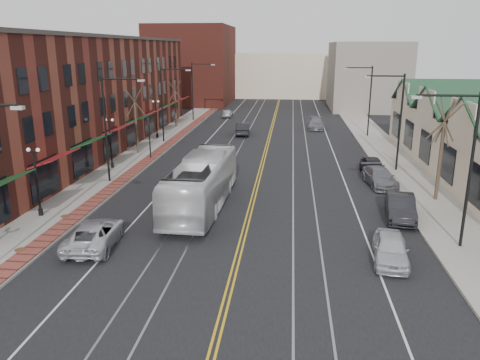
% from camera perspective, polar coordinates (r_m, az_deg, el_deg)
% --- Properties ---
extents(ground, '(160.00, 160.00, 0.00)m').
position_cam_1_polar(ground, '(20.66, -1.45, -13.70)').
color(ground, black).
rests_on(ground, ground).
extents(sidewalk_left, '(4.00, 120.00, 0.15)m').
position_cam_1_polar(sidewalk_left, '(41.72, -14.25, 1.35)').
color(sidewalk_left, gray).
rests_on(sidewalk_left, ground).
extents(sidewalk_right, '(4.00, 120.00, 0.15)m').
position_cam_1_polar(sidewalk_right, '(40.28, 19.72, 0.38)').
color(sidewalk_right, gray).
rests_on(sidewalk_right, ground).
extents(building_left, '(10.00, 50.00, 11.00)m').
position_cam_1_polar(building_left, '(49.90, -19.55, 9.59)').
color(building_left, maroon).
rests_on(building_left, ground).
extents(backdrop_left, '(14.00, 18.00, 14.00)m').
position_cam_1_polar(backdrop_left, '(89.78, -5.80, 13.77)').
color(backdrop_left, maroon).
rests_on(backdrop_left, ground).
extents(backdrop_mid, '(22.00, 14.00, 9.00)m').
position_cam_1_polar(backdrop_mid, '(102.99, 4.98, 12.66)').
color(backdrop_mid, beige).
rests_on(backdrop_mid, ground).
extents(backdrop_right, '(12.00, 16.00, 11.00)m').
position_cam_1_polar(backdrop_right, '(83.88, 15.17, 12.15)').
color(backdrop_right, slate).
rests_on(backdrop_right, ground).
extents(streetlight_l_1, '(3.33, 0.25, 8.00)m').
position_cam_1_polar(streetlight_l_1, '(36.76, -15.51, 7.23)').
color(streetlight_l_1, black).
rests_on(streetlight_l_1, sidewalk_left).
extents(streetlight_l_2, '(3.33, 0.25, 8.00)m').
position_cam_1_polar(streetlight_l_2, '(51.86, -9.03, 9.97)').
color(streetlight_l_2, black).
rests_on(streetlight_l_2, sidewalk_left).
extents(streetlight_l_3, '(3.33, 0.25, 8.00)m').
position_cam_1_polar(streetlight_l_3, '(67.37, -5.45, 11.42)').
color(streetlight_l_3, black).
rests_on(streetlight_l_3, sidewalk_left).
extents(streetlight_r_0, '(3.33, 0.25, 8.00)m').
position_cam_1_polar(streetlight_r_0, '(25.83, 25.54, 2.76)').
color(streetlight_r_0, black).
rests_on(streetlight_r_0, sidewalk_right).
extents(streetlight_r_1, '(3.33, 0.25, 8.00)m').
position_cam_1_polar(streetlight_r_1, '(41.04, 18.44, 7.84)').
color(streetlight_r_1, black).
rests_on(streetlight_r_1, sidewalk_right).
extents(streetlight_r_2, '(3.33, 0.25, 8.00)m').
position_cam_1_polar(streetlight_r_2, '(56.69, 15.16, 10.12)').
color(streetlight_r_2, black).
rests_on(streetlight_r_2, sidewalk_right).
extents(lamppost_l_1, '(0.84, 0.28, 4.27)m').
position_cam_1_polar(lamppost_l_1, '(31.02, -23.49, -0.40)').
color(lamppost_l_1, black).
rests_on(lamppost_l_1, sidewalk_left).
extents(lamppost_l_2, '(0.84, 0.28, 4.27)m').
position_cam_1_polar(lamppost_l_2, '(41.54, -15.48, 4.21)').
color(lamppost_l_2, black).
rests_on(lamppost_l_2, sidewalk_left).
extents(lamppost_l_3, '(0.84, 0.28, 4.27)m').
position_cam_1_polar(lamppost_l_3, '(54.59, -10.14, 7.22)').
color(lamppost_l_3, black).
rests_on(lamppost_l_3, sidewalk_left).
extents(tree_left_near, '(1.78, 1.37, 6.48)m').
position_cam_1_polar(tree_left_near, '(46.77, -12.59, 7.29)').
color(tree_left_near, '#382B21').
rests_on(tree_left_near, sidewalk_left).
extents(tree_left_far, '(1.66, 1.28, 6.02)m').
position_cam_1_polar(tree_left_far, '(62.03, -7.86, 9.34)').
color(tree_left_far, '#382B21').
rests_on(tree_left_far, sidewalk_left).
extents(tree_right_mid, '(1.90, 1.46, 6.93)m').
position_cam_1_polar(tree_right_mid, '(33.97, 23.35, 3.64)').
color(tree_right_mid, '#382B21').
rests_on(tree_right_mid, sidewalk_right).
extents(manhole_mid, '(0.60, 0.60, 0.02)m').
position_cam_1_polar(manhole_mid, '(26.83, -25.18, -7.69)').
color(manhole_mid, '#592D19').
rests_on(manhole_mid, sidewalk_left).
extents(manhole_far, '(0.60, 0.60, 0.02)m').
position_cam_1_polar(manhole_far, '(30.87, -20.48, -4.14)').
color(manhole_far, '#592D19').
rests_on(manhole_far, sidewalk_left).
extents(traffic_signal, '(0.18, 0.15, 3.80)m').
position_cam_1_polar(traffic_signal, '(44.49, -10.98, 5.44)').
color(traffic_signal, black).
rests_on(traffic_signal, sidewalk_left).
extents(transit_bus, '(3.15, 12.02, 3.33)m').
position_cam_1_polar(transit_bus, '(30.65, -4.68, -0.34)').
color(transit_bus, silver).
rests_on(transit_bus, ground).
extents(parked_suv, '(2.77, 5.20, 1.39)m').
position_cam_1_polar(parked_suv, '(26.02, -17.29, -6.30)').
color(parked_suv, silver).
rests_on(parked_suv, ground).
extents(parked_car_a, '(2.12, 4.21, 1.37)m').
position_cam_1_polar(parked_car_a, '(24.32, 17.88, -7.95)').
color(parked_car_a, silver).
rests_on(parked_car_a, ground).
extents(parked_car_b, '(2.15, 4.73, 1.50)m').
position_cam_1_polar(parked_car_b, '(30.33, 18.97, -3.16)').
color(parked_car_b, black).
rests_on(parked_car_b, ground).
extents(parked_car_c, '(2.50, 4.89, 1.36)m').
position_cam_1_polar(parked_car_c, '(37.10, 16.65, 0.34)').
color(parked_car_c, slate).
rests_on(parked_car_c, ground).
extents(parked_car_d, '(1.81, 4.29, 1.45)m').
position_cam_1_polar(parked_car_d, '(40.10, 15.88, 1.61)').
color(parked_car_d, black).
rests_on(parked_car_d, ground).
extents(distant_car_left, '(1.87, 4.60, 1.48)m').
position_cam_1_polar(distant_car_left, '(56.57, 0.32, 6.27)').
color(distant_car_left, black).
rests_on(distant_car_left, ground).
extents(distant_car_right, '(2.14, 4.95, 1.42)m').
position_cam_1_polar(distant_car_right, '(61.49, 9.23, 6.81)').
color(distant_car_right, slate).
rests_on(distant_car_right, ground).
extents(distant_car_far, '(1.65, 3.78, 1.27)m').
position_cam_1_polar(distant_car_far, '(71.31, -1.53, 8.18)').
color(distant_car_far, '#AFB3B6').
rests_on(distant_car_far, ground).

